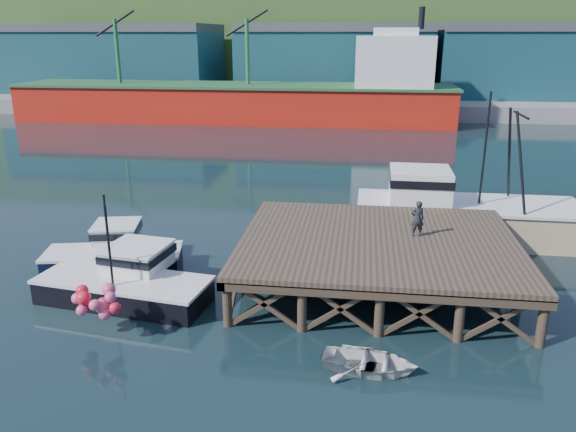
% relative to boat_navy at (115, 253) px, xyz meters
% --- Properties ---
extents(ground, '(300.00, 300.00, 0.00)m').
position_rel_boat_navy_xyz_m(ground, '(6.79, -0.01, -0.79)').
color(ground, black).
rests_on(ground, ground).
extents(wharf, '(12.00, 10.00, 2.62)m').
position_rel_boat_navy_xyz_m(wharf, '(12.29, -0.20, 1.15)').
color(wharf, brown).
rests_on(wharf, ground).
extents(far_quay, '(160.00, 40.00, 2.00)m').
position_rel_boat_navy_xyz_m(far_quay, '(6.79, 69.99, 0.21)').
color(far_quay, gray).
rests_on(far_quay, ground).
extents(warehouse_left, '(32.00, 16.00, 9.00)m').
position_rel_boat_navy_xyz_m(warehouse_left, '(-28.21, 64.99, 5.71)').
color(warehouse_left, '#194353').
rests_on(warehouse_left, far_quay).
extents(warehouse_mid, '(28.00, 16.00, 9.00)m').
position_rel_boat_navy_xyz_m(warehouse_mid, '(6.79, 64.99, 5.71)').
color(warehouse_mid, '#194353').
rests_on(warehouse_mid, far_quay).
extents(warehouse_right, '(30.00, 16.00, 9.00)m').
position_rel_boat_navy_xyz_m(warehouse_right, '(36.79, 64.99, 5.71)').
color(warehouse_right, '#194353').
rests_on(warehouse_right, far_quay).
extents(cargo_ship, '(55.50, 10.00, 13.75)m').
position_rel_boat_navy_xyz_m(cargo_ship, '(-1.68, 47.99, 2.53)').
color(cargo_ship, red).
rests_on(cargo_ship, ground).
extents(hillside, '(220.00, 50.00, 22.00)m').
position_rel_boat_navy_xyz_m(hillside, '(6.79, 99.99, 10.21)').
color(hillside, '#2D511E').
rests_on(hillside, ground).
extents(boat_navy, '(6.60, 4.10, 3.92)m').
position_rel_boat_navy_xyz_m(boat_navy, '(0.00, 0.00, 0.00)').
color(boat_navy, black).
rests_on(boat_navy, ground).
extents(boat_black, '(7.50, 6.24, 4.44)m').
position_rel_boat_navy_xyz_m(boat_black, '(1.89, -2.99, 0.03)').
color(boat_black, black).
rests_on(boat_black, ground).
extents(trawler, '(11.88, 4.37, 7.92)m').
position_rel_boat_navy_xyz_m(trawler, '(16.96, 6.49, 0.84)').
color(trawler, '#CEB285').
rests_on(trawler, ground).
extents(dinghy, '(3.44, 2.67, 0.65)m').
position_rel_boat_navy_xyz_m(dinghy, '(11.94, -7.05, -0.46)').
color(dinghy, silver).
rests_on(dinghy, ground).
extents(dockworker, '(0.65, 0.50, 1.62)m').
position_rel_boat_navy_xyz_m(dockworker, '(13.96, 0.54, 2.15)').
color(dockworker, black).
rests_on(dockworker, wharf).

